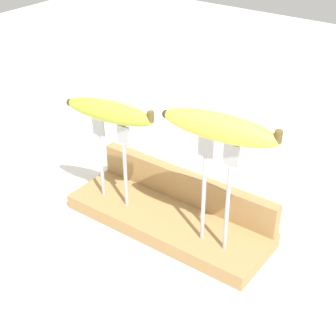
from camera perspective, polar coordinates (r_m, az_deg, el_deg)
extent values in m
plane|color=silver|center=(0.96, 0.00, -6.53)|extent=(3.00, 3.00, 0.00)
cube|color=#A87F4C|center=(0.95, 0.00, -5.86)|extent=(0.39, 0.14, 0.03)
cube|color=#A87F4C|center=(0.97, 2.01, -2.07)|extent=(0.38, 0.02, 0.06)
cylinder|color=#B2B2B7|center=(0.97, -7.46, 0.28)|extent=(0.01, 0.01, 0.13)
cube|color=#B2B2B7|center=(0.93, -7.81, 4.66)|extent=(0.03, 0.00, 0.04)
cylinder|color=#B2B2B7|center=(0.94, -4.79, -0.83)|extent=(0.01, 0.01, 0.13)
cube|color=#B2B2B7|center=(0.90, -5.02, 3.67)|extent=(0.03, 0.00, 0.04)
cylinder|color=#B2B2B7|center=(0.84, 4.00, -3.51)|extent=(0.01, 0.01, 0.16)
cube|color=#B2B2B7|center=(0.79, 4.26, 2.43)|extent=(0.03, 0.00, 0.04)
cylinder|color=#B2B2B7|center=(0.83, 6.65, -4.56)|extent=(0.01, 0.01, 0.16)
cube|color=#B2B2B7|center=(0.77, 7.10, 1.46)|extent=(0.03, 0.00, 0.04)
ellipsoid|color=#B2C138|center=(0.90, -6.58, 6.30)|extent=(0.18, 0.06, 0.04)
cylinder|color=brown|center=(0.85, -1.96, 5.78)|extent=(0.01, 0.01, 0.02)
sphere|color=#3F2D19|center=(0.94, -10.91, 7.24)|extent=(0.01, 0.01, 0.01)
ellipsoid|color=#DBD147|center=(0.76, 5.82, 4.54)|extent=(0.20, 0.06, 0.04)
cylinder|color=brown|center=(0.73, 12.26, 3.47)|extent=(0.01, 0.01, 0.02)
sphere|color=#3F2D19|center=(0.80, -0.18, 6.07)|extent=(0.01, 0.01, 0.01)
cylinder|color=#B2B2B7|center=(1.45, -6.00, 7.41)|extent=(0.08, 0.13, 0.01)
cube|color=#B2B2B7|center=(1.37, -6.55, 5.86)|extent=(0.04, 0.04, 0.01)
cylinder|color=#B2B2B7|center=(1.27, -2.04, 3.73)|extent=(0.03, 0.12, 0.01)
cube|color=#B2B2B7|center=(1.21, -3.73, 2.16)|extent=(0.03, 0.04, 0.01)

